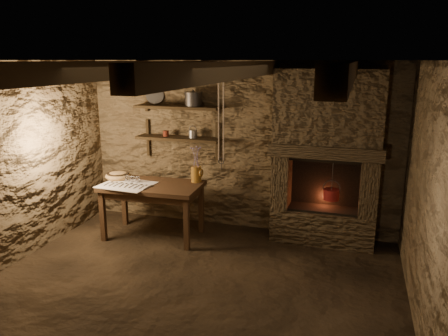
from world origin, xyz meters
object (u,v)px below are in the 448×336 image
(wooden_bowl, at_px, (118,176))
(work_table, at_px, (153,208))
(iron_stockpot, at_px, (193,100))
(red_pot, at_px, (331,194))
(stoneware_jug, at_px, (196,167))

(wooden_bowl, bearing_deg, work_table, -9.80)
(work_table, bearing_deg, iron_stockpot, 53.09)
(wooden_bowl, height_order, red_pot, red_pot)
(work_table, xyz_separation_m, iron_stockpot, (0.40, 0.58, 1.45))
(stoneware_jug, bearing_deg, red_pot, -6.10)
(work_table, distance_m, iron_stockpot, 1.61)
(stoneware_jug, distance_m, red_pot, 1.85)
(iron_stockpot, distance_m, red_pot, 2.28)
(wooden_bowl, bearing_deg, iron_stockpot, 26.26)
(iron_stockpot, relative_size, red_pot, 0.44)
(stoneware_jug, xyz_separation_m, iron_stockpot, (-0.14, 0.30, 0.88))
(work_table, relative_size, stoneware_jug, 2.70)
(wooden_bowl, bearing_deg, stoneware_jug, 9.31)
(iron_stockpot, bearing_deg, work_table, -124.32)
(stoneware_jug, bearing_deg, work_table, -163.99)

